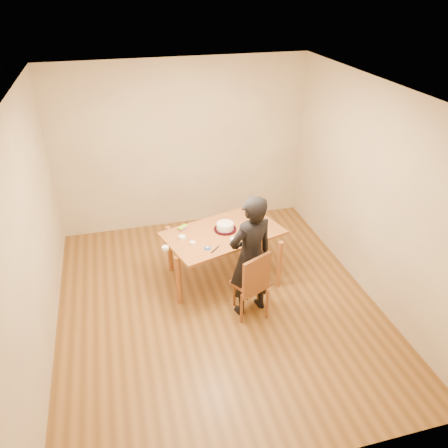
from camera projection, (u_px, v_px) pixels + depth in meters
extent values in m
cube|color=brown|center=(217.00, 304.00, 5.68)|extent=(4.00, 4.50, 0.00)
cube|color=silver|center=(215.00, 94.00, 4.32)|extent=(4.00, 4.50, 0.00)
cube|color=tan|center=(182.00, 147.00, 6.88)|extent=(4.00, 0.00, 2.70)
cube|color=tan|center=(31.00, 236.00, 4.56)|extent=(0.00, 4.50, 2.70)
cube|color=tan|center=(372.00, 193.00, 5.44)|extent=(0.00, 4.50, 2.70)
cube|color=brown|center=(223.00, 233.00, 5.80)|extent=(1.71, 1.30, 0.04)
cube|color=brown|center=(251.00, 283.00, 5.33)|extent=(0.51, 0.51, 0.04)
cylinder|color=#B10B37|center=(225.00, 229.00, 5.83)|extent=(0.30, 0.30, 0.02)
cylinder|color=white|center=(225.00, 226.00, 5.81)|extent=(0.23, 0.23, 0.07)
ellipsoid|color=white|center=(225.00, 223.00, 5.79)|extent=(0.22, 0.22, 0.03)
cylinder|color=white|center=(234.00, 241.00, 5.53)|extent=(0.09, 0.09, 0.08)
cylinder|color=#17379A|center=(207.00, 248.00, 5.45)|extent=(0.09, 0.09, 0.01)
ellipsoid|color=white|center=(207.00, 247.00, 5.44)|extent=(0.04, 0.04, 0.02)
cylinder|color=white|center=(193.00, 243.00, 5.53)|extent=(0.07, 0.07, 0.04)
cylinder|color=white|center=(182.00, 237.00, 5.63)|extent=(0.09, 0.09, 0.04)
cylinder|color=white|center=(165.00, 248.00, 5.42)|extent=(0.09, 0.09, 0.04)
cube|color=#C52EA2|center=(183.00, 228.00, 5.86)|extent=(0.15, 0.11, 0.02)
cube|color=green|center=(183.00, 227.00, 5.85)|extent=(0.15, 0.14, 0.02)
cube|color=black|center=(215.00, 250.00, 5.42)|extent=(0.13, 0.13, 0.01)
imported|color=black|center=(251.00, 257.00, 5.19)|extent=(0.67, 0.53, 1.61)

